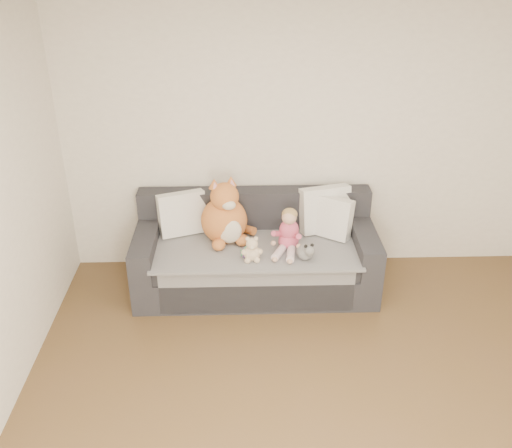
{
  "coord_description": "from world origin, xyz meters",
  "views": [
    {
      "loc": [
        -0.6,
        -2.52,
        3.07
      ],
      "look_at": [
        -0.47,
        1.87,
        0.75
      ],
      "focal_mm": 40.0,
      "sensor_mm": 36.0,
      "label": 1
    }
  ],
  "objects_px": {
    "toddler": "(288,233)",
    "sippy_cup": "(246,251)",
    "plush_cat": "(225,217)",
    "sofa": "(255,256)",
    "teddy_bear": "(252,251)"
  },
  "relations": [
    {
      "from": "toddler",
      "to": "plush_cat",
      "type": "distance_m",
      "value": 0.6
    },
    {
      "from": "sofa",
      "to": "toddler",
      "type": "xyz_separation_m",
      "value": [
        0.29,
        -0.15,
        0.33
      ]
    },
    {
      "from": "toddler",
      "to": "teddy_bear",
      "type": "xyz_separation_m",
      "value": [
        -0.33,
        -0.19,
        -0.07
      ]
    },
    {
      "from": "sofa",
      "to": "sippy_cup",
      "type": "distance_m",
      "value": 0.37
    },
    {
      "from": "sofa",
      "to": "toddler",
      "type": "height_order",
      "value": "toddler"
    },
    {
      "from": "sofa",
      "to": "sippy_cup",
      "type": "xyz_separation_m",
      "value": [
        -0.09,
        -0.28,
        0.22
      ]
    },
    {
      "from": "toddler",
      "to": "teddy_bear",
      "type": "distance_m",
      "value": 0.38
    },
    {
      "from": "plush_cat",
      "to": "toddler",
      "type": "bearing_deg",
      "value": -37.78
    },
    {
      "from": "toddler",
      "to": "plush_cat",
      "type": "xyz_separation_m",
      "value": [
        -0.56,
        0.18,
        0.07
      ]
    },
    {
      "from": "plush_cat",
      "to": "sippy_cup",
      "type": "xyz_separation_m",
      "value": [
        0.19,
        -0.32,
        -0.18
      ]
    },
    {
      "from": "sippy_cup",
      "to": "toddler",
      "type": "bearing_deg",
      "value": 19.28
    },
    {
      "from": "toddler",
      "to": "sippy_cup",
      "type": "distance_m",
      "value": 0.41
    },
    {
      "from": "toddler",
      "to": "plush_cat",
      "type": "height_order",
      "value": "plush_cat"
    },
    {
      "from": "plush_cat",
      "to": "sofa",
      "type": "bearing_deg",
      "value": -25.95
    },
    {
      "from": "toddler",
      "to": "plush_cat",
      "type": "bearing_deg",
      "value": 177.71
    }
  ]
}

